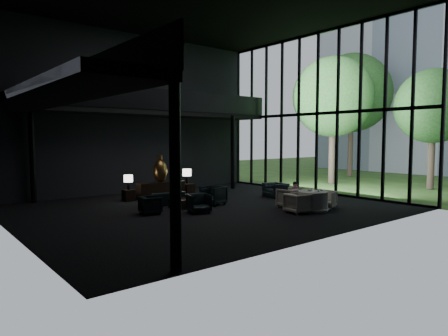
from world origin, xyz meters
TOP-DOWN VIEW (x-y plane):
  - floor at (0.00, 0.00)m, footprint 14.00×12.00m
  - ceiling at (0.00, 0.00)m, footprint 14.00×12.00m
  - wall_back at (0.00, 6.00)m, footprint 14.00×0.04m
  - wall_front at (0.00, -6.00)m, footprint 14.00×0.04m
  - wall_left at (-7.00, 0.00)m, footprint 0.04×12.00m
  - curtain_wall at (6.95, 0.00)m, footprint 0.20×12.00m
  - mezzanine_left at (-6.00, 0.00)m, footprint 2.00×12.00m
  - mezzanine_back at (1.00, 5.00)m, footprint 12.00×2.00m
  - railing_left at (-5.00, 0.00)m, footprint 0.06×12.00m
  - railing_back at (1.00, 4.00)m, footprint 12.00×0.06m
  - column_sw at (-5.00, -5.70)m, footprint 0.24×0.24m
  - column_nw at (-5.00, 5.70)m, footprint 0.24×0.24m
  - column_ne at (4.80, 4.00)m, footprint 0.24×0.24m
  - tree_near at (11.00, 2.00)m, footprint 4.80×4.80m
  - tree_mid at (13.00, -3.00)m, footprint 4.00×4.00m
  - tree_far at (16.00, 4.00)m, footprint 5.60×5.60m
  - console at (-0.02, 3.47)m, footprint 2.32×0.53m
  - bronze_urn at (-0.02, 3.54)m, footprint 0.67×0.67m
  - side_table_left at (-1.62, 3.57)m, footprint 0.45×0.45m
  - table_lamp_left at (-1.62, 3.55)m, footprint 0.39×0.39m
  - side_table_right at (1.58, 3.58)m, footprint 0.48×0.48m
  - table_lamp_right at (1.58, 3.71)m, footprint 0.43×0.43m
  - sofa at (-0.84, 1.65)m, footprint 1.74×0.70m
  - lounge_armchair_west at (-2.35, 0.24)m, footprint 0.71×0.75m
  - lounge_armchair_east at (0.67, 0.39)m, footprint 1.04×1.09m
  - lounge_armchair_south at (-0.86, -0.71)m, footprint 0.94×0.91m
  - window_armchair at (4.29, 0.27)m, footprint 0.72×1.02m
  - coffee_table at (-0.74, 0.59)m, footprint 0.90×0.90m
  - dining_table at (2.79, -3.11)m, footprint 1.28×1.28m
  - dining_chair_north at (2.67, -2.05)m, footprint 0.97×0.91m
  - dining_chair_east at (3.64, -3.06)m, footprint 0.89×0.91m
  - dining_chair_west at (1.99, -3.04)m, footprint 0.85×0.90m
  - child at (2.81, -2.20)m, footprint 0.28×0.28m
  - plate_a at (2.69, -3.27)m, footprint 0.28×0.28m
  - plate_b at (3.05, -2.93)m, footprint 0.29×0.29m
  - saucer at (3.03, -3.19)m, footprint 0.15×0.15m
  - coffee_cup at (3.07, -3.27)m, footprint 0.10×0.10m
  - cereal_bowl at (2.80, -2.94)m, footprint 0.17×0.17m
  - cream_pot at (2.79, -3.35)m, footprint 0.07×0.07m

SIDE VIEW (x-z plane):
  - floor at x=0.00m, z-range -0.01..0.01m
  - coffee_table at x=-0.74m, z-range 0.00..0.35m
  - side_table_left at x=-1.62m, z-range 0.00..0.50m
  - side_table_right at x=1.58m, z-range 0.00..0.53m
  - dining_table at x=2.79m, z-range -0.05..0.70m
  - sofa at x=-0.84m, z-range 0.00..0.66m
  - lounge_armchair_west at x=-2.35m, z-range 0.00..0.67m
  - console at x=-0.02m, z-range 0.00..0.74m
  - dining_chair_east at x=3.64m, z-range 0.00..0.75m
  - lounge_armchair_south at x=-0.86m, z-range 0.00..0.80m
  - window_armchair at x=4.29m, z-range 0.00..0.83m
  - dining_chair_west at x=1.99m, z-range 0.00..0.84m
  - dining_chair_north at x=2.67m, z-range 0.00..0.94m
  - lounge_armchair_east at x=0.67m, z-range 0.00..0.97m
  - child at x=2.81m, z-range 0.45..1.04m
  - saucer at x=3.03m, z-range 0.75..0.76m
  - plate_a at x=2.69m, z-range 0.75..0.76m
  - plate_b at x=3.05m, z-range 0.75..0.77m
  - cream_pot at x=2.79m, z-range 0.75..0.82m
  - cereal_bowl at x=2.80m, z-range 0.75..0.83m
  - coffee_cup at x=3.07m, z-range 0.76..0.83m
  - table_lamp_left at x=-1.62m, z-range 0.64..1.30m
  - table_lamp_right at x=1.58m, z-range 0.69..1.41m
  - bronze_urn at x=-0.02m, z-range 0.65..1.89m
  - column_sw at x=-5.00m, z-range 0.00..4.00m
  - column_nw at x=-5.00m, z-range 0.00..4.00m
  - column_ne at x=4.80m, z-range 0.00..4.00m
  - wall_back at x=0.00m, z-range 0.00..8.00m
  - wall_front at x=0.00m, z-range 0.00..8.00m
  - wall_left at x=-7.00m, z-range 0.00..8.00m
  - curtain_wall at x=6.95m, z-range 0.00..8.00m
  - mezzanine_left at x=-6.00m, z-range 3.88..4.12m
  - mezzanine_back at x=1.00m, z-range 3.88..4.12m
  - tree_mid at x=13.00m, z-range 1.23..7.73m
  - railing_left at x=-5.00m, z-range 4.10..5.10m
  - railing_back at x=1.00m, z-range 4.10..5.10m
  - tree_near at x=11.00m, z-range 1.41..9.06m
  - tree_far at x=16.00m, z-range 1.59..10.39m
  - ceiling at x=0.00m, z-range 7.99..8.01m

